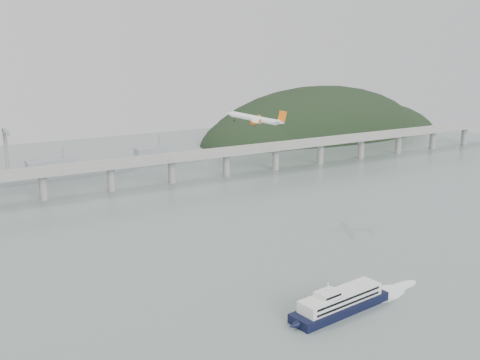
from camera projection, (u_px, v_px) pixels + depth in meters
ground at (296, 274)px, 275.70m from camera, size 900.00×900.00×0.00m
bridge at (147, 164)px, 439.20m from camera, size 800.00×22.00×23.90m
headland at (328, 150)px, 697.55m from camera, size 365.00×155.00×156.00m
ferry at (340, 302)px, 236.96m from camera, size 80.86×21.12×15.27m
airliner at (256, 119)px, 324.01m from camera, size 31.87×30.07×9.33m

